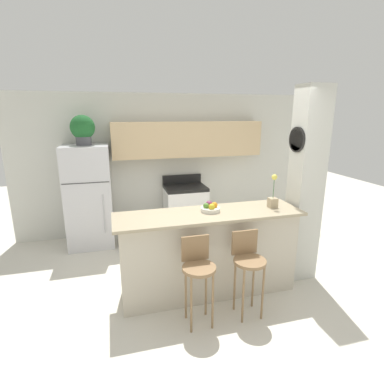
{
  "coord_description": "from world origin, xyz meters",
  "views": [
    {
      "loc": [
        -1.08,
        -3.21,
        2.21
      ],
      "look_at": [
        0.0,
        0.79,
        1.11
      ],
      "focal_mm": 28.0,
      "sensor_mm": 36.0,
      "label": 1
    }
  ],
  "objects": [
    {
      "name": "pillar_right",
      "position": [
        1.35,
        0.08,
        1.28
      ],
      "size": [
        0.38,
        0.32,
        2.55
      ],
      "color": "silver",
      "rests_on": "ground_plane"
    },
    {
      "name": "potted_plant_on_fridge",
      "position": [
        -1.49,
        1.89,
        1.96
      ],
      "size": [
        0.38,
        0.38,
        0.47
      ],
      "color": "#4C4C51",
      "rests_on": "refrigerator"
    },
    {
      "name": "bar_stool_left",
      "position": [
        -0.29,
        -0.51,
        0.64
      ],
      "size": [
        0.35,
        0.35,
        0.96
      ],
      "color": "olive",
      "rests_on": "ground_plane"
    },
    {
      "name": "wall_back",
      "position": [
        0.11,
        2.22,
        1.46
      ],
      "size": [
        5.6,
        0.38,
        2.55
      ],
      "color": "silver",
      "rests_on": "ground_plane"
    },
    {
      "name": "trash_bin",
      "position": [
        -0.9,
        1.66,
        0.19
      ],
      "size": [
        0.28,
        0.28,
        0.38
      ],
      "color": "#59595B",
      "rests_on": "ground_plane"
    },
    {
      "name": "counter_bar",
      "position": [
        0.0,
        0.0,
        0.53
      ],
      "size": [
        2.26,
        0.63,
        1.06
      ],
      "color": "beige",
      "rests_on": "ground_plane"
    },
    {
      "name": "fruit_bowl",
      "position": [
        0.03,
        0.04,
        1.1
      ],
      "size": [
        0.23,
        0.23,
        0.12
      ],
      "color": "silver",
      "rests_on": "counter_bar"
    },
    {
      "name": "bar_stool_right",
      "position": [
        0.29,
        -0.51,
        0.64
      ],
      "size": [
        0.35,
        0.35,
        0.96
      ],
      "color": "olive",
      "rests_on": "ground_plane"
    },
    {
      "name": "refrigerator",
      "position": [
        -1.49,
        1.89,
        0.85
      ],
      "size": [
        0.74,
        0.7,
        1.71
      ],
      "color": "silver",
      "rests_on": "ground_plane"
    },
    {
      "name": "orchid_vase",
      "position": [
        0.84,
        -0.0,
        1.19
      ],
      "size": [
        0.1,
        0.1,
        0.42
      ],
      "color": "tan",
      "rests_on": "counter_bar"
    },
    {
      "name": "ground_plane",
      "position": [
        0.0,
        0.0,
        0.0
      ],
      "size": [
        14.0,
        14.0,
        0.0
      ],
      "primitive_type": "plane",
      "color": "beige"
    },
    {
      "name": "stove_range",
      "position": [
        0.19,
        1.95,
        0.46
      ],
      "size": [
        0.75,
        0.59,
        1.07
      ],
      "color": "white",
      "rests_on": "ground_plane"
    }
  ]
}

